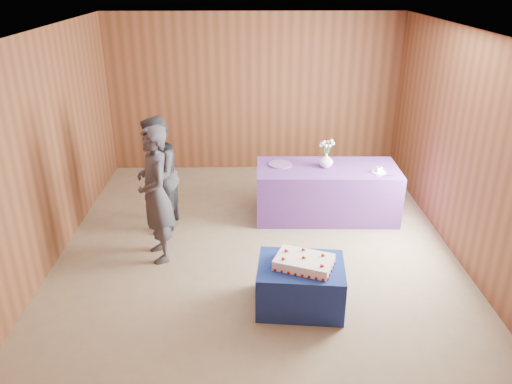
{
  "coord_description": "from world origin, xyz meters",
  "views": [
    {
      "loc": [
        -0.11,
        -5.52,
        3.31
      ],
      "look_at": [
        -0.01,
        0.1,
        0.8
      ],
      "focal_mm": 35.0,
      "sensor_mm": 36.0,
      "label": 1
    }
  ],
  "objects_px": {
    "cake_table": "(300,285)",
    "guest_right": "(157,175)",
    "sheet_cake": "(304,262)",
    "guest_left": "(156,195)",
    "vase": "(326,160)",
    "serving_table": "(326,192)"
  },
  "relations": [
    {
      "from": "cake_table",
      "to": "vase",
      "type": "distance_m",
      "value": 2.31
    },
    {
      "from": "vase",
      "to": "guest_right",
      "type": "distance_m",
      "value": 2.36
    },
    {
      "from": "serving_table",
      "to": "guest_right",
      "type": "relative_size",
      "value": 1.25
    },
    {
      "from": "serving_table",
      "to": "sheet_cake",
      "type": "bearing_deg",
      "value": -103.08
    },
    {
      "from": "cake_table",
      "to": "guest_right",
      "type": "relative_size",
      "value": 0.56
    },
    {
      "from": "sheet_cake",
      "to": "guest_left",
      "type": "bearing_deg",
      "value": 169.53
    },
    {
      "from": "sheet_cake",
      "to": "guest_left",
      "type": "relative_size",
      "value": 0.41
    },
    {
      "from": "cake_table",
      "to": "sheet_cake",
      "type": "xyz_separation_m",
      "value": [
        0.02,
        -0.03,
        0.3
      ]
    },
    {
      "from": "sheet_cake",
      "to": "guest_left",
      "type": "xyz_separation_m",
      "value": [
        -1.67,
        1.05,
        0.3
      ]
    },
    {
      "from": "cake_table",
      "to": "guest_left",
      "type": "bearing_deg",
      "value": 154.19
    },
    {
      "from": "sheet_cake",
      "to": "guest_right",
      "type": "relative_size",
      "value": 0.44
    },
    {
      "from": "vase",
      "to": "guest_left",
      "type": "xyz_separation_m",
      "value": [
        -2.21,
        -1.14,
        -0.0
      ]
    },
    {
      "from": "cake_table",
      "to": "vase",
      "type": "height_order",
      "value": "vase"
    },
    {
      "from": "guest_right",
      "to": "vase",
      "type": "bearing_deg",
      "value": 104.16
    },
    {
      "from": "guest_left",
      "to": "cake_table",
      "type": "bearing_deg",
      "value": 36.77
    },
    {
      "from": "serving_table",
      "to": "guest_right",
      "type": "distance_m",
      "value": 2.42
    },
    {
      "from": "cake_table",
      "to": "guest_right",
      "type": "xyz_separation_m",
      "value": [
        -1.77,
        1.77,
        0.55
      ]
    },
    {
      "from": "vase",
      "to": "sheet_cake",
      "type": "bearing_deg",
      "value": -103.62
    },
    {
      "from": "sheet_cake",
      "to": "guest_right",
      "type": "bearing_deg",
      "value": 156.5
    },
    {
      "from": "cake_table",
      "to": "vase",
      "type": "bearing_deg",
      "value": 81.58
    },
    {
      "from": "serving_table",
      "to": "vase",
      "type": "relative_size",
      "value": 9.65
    },
    {
      "from": "cake_table",
      "to": "serving_table",
      "type": "xyz_separation_m",
      "value": [
        0.58,
        2.15,
        0.12
      ]
    }
  ]
}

